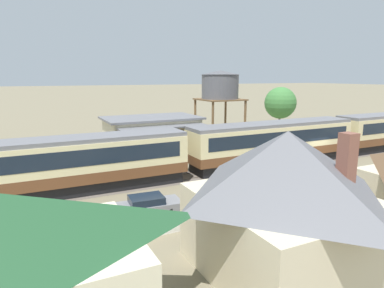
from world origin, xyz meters
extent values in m
plane|color=#7A7056|center=(0.00, 0.00, 0.00)|extent=(600.00, 600.00, 0.00)
cylinder|color=black|center=(8.38, 0.92, 0.45)|extent=(0.90, 0.18, 0.90)
cylinder|color=black|center=(8.38, 2.36, 0.45)|extent=(0.90, 0.18, 0.90)
cube|color=brown|center=(-4.30, 1.64, 1.30)|extent=(17.19, 3.11, 0.80)
cube|color=beige|center=(-4.30, 1.64, 2.73)|extent=(17.19, 3.11, 2.07)
cube|color=#192330|center=(-4.30, 1.64, 2.84)|extent=(15.81, 3.15, 1.16)
cube|color=slate|center=(-4.30, 1.64, 3.92)|extent=(17.19, 2.93, 0.30)
cube|color=black|center=(-4.30, 1.64, 0.46)|extent=(16.50, 2.68, 0.88)
cylinder|color=black|center=(1.38, 0.92, 0.45)|extent=(0.90, 0.18, 0.90)
cylinder|color=black|center=(1.38, 2.36, 0.45)|extent=(0.90, 0.18, 0.90)
cylinder|color=black|center=(-9.97, 0.92, 0.45)|extent=(0.90, 0.18, 0.90)
cylinder|color=black|center=(-9.97, 2.36, 0.45)|extent=(0.90, 0.18, 0.90)
cube|color=brown|center=(-22.64, 1.64, 1.30)|extent=(17.19, 3.11, 0.80)
cube|color=beige|center=(-22.64, 1.64, 2.73)|extent=(17.19, 3.11, 2.07)
cube|color=#192330|center=(-22.64, 1.64, 2.84)|extent=(15.81, 3.15, 1.16)
cube|color=slate|center=(-22.64, 1.64, 3.92)|extent=(17.19, 2.93, 0.30)
cube|color=black|center=(-22.64, 1.64, 0.46)|extent=(16.50, 2.68, 0.88)
cylinder|color=black|center=(-16.97, 0.92, 0.45)|extent=(0.90, 0.18, 0.90)
cylinder|color=black|center=(-16.97, 2.36, 0.45)|extent=(0.90, 0.18, 0.90)
cube|color=#665B51|center=(-0.30, 1.64, 0.01)|extent=(108.11, 3.60, 0.01)
cube|color=#4C4238|center=(-0.30, 0.92, 0.02)|extent=(108.11, 0.12, 0.04)
cube|color=#4C4238|center=(-0.30, 2.36, 0.02)|extent=(108.11, 0.12, 0.04)
cube|color=beige|center=(-13.57, 9.76, 2.00)|extent=(8.96, 5.52, 4.01)
cube|color=slate|center=(-13.57, 9.76, 4.11)|extent=(9.68, 5.96, 0.20)
cube|color=slate|center=(-13.57, 6.20, 3.61)|extent=(8.60, 1.60, 0.16)
cylinder|color=brown|center=(-13.57, 5.60, 1.76)|extent=(0.14, 0.14, 3.53)
cylinder|color=brown|center=(-1.54, 14.71, 2.73)|extent=(0.28, 0.28, 5.46)
cylinder|color=brown|center=(-6.00, 14.71, 2.73)|extent=(0.28, 0.28, 5.46)
cylinder|color=brown|center=(-1.54, 10.25, 2.73)|extent=(0.28, 0.28, 5.46)
cylinder|color=brown|center=(-6.00, 10.25, 2.73)|extent=(0.28, 0.28, 5.46)
cube|color=brown|center=(-3.77, 12.48, 5.54)|extent=(4.96, 4.96, 0.16)
cylinder|color=#56565B|center=(-3.77, 12.48, 7.06)|extent=(4.44, 4.44, 2.88)
cone|color=#56565B|center=(-3.77, 12.48, 8.76)|extent=(4.66, 4.66, 0.50)
cube|color=beige|center=(-15.90, -13.11, 1.73)|extent=(6.40, 6.98, 3.46)
pyramid|color=slate|center=(-15.90, -13.11, 4.82)|extent=(6.91, 7.54, 2.71)
cube|color=brown|center=(-14.10, -14.50, 4.95)|extent=(0.56, 0.56, 2.44)
cube|color=white|center=(-9.33, -7.60, 0.53)|extent=(48.71, 0.06, 1.05)
cube|color=gray|center=(-19.06, -4.89, 0.52)|extent=(4.11, 1.99, 0.69)
cube|color=#192330|center=(-19.18, -4.89, 1.07)|extent=(2.10, 1.61, 0.43)
cylinder|color=black|center=(-17.88, -5.74, 0.31)|extent=(0.62, 0.20, 0.62)
cylinder|color=black|center=(-17.77, -4.23, 0.31)|extent=(0.62, 0.20, 0.62)
cylinder|color=black|center=(-20.36, -5.56, 0.31)|extent=(0.62, 0.20, 0.62)
cylinder|color=black|center=(-20.25, -4.05, 0.31)|extent=(0.62, 0.20, 0.62)
cylinder|color=#4C3823|center=(9.02, 16.38, 1.51)|extent=(0.29, 0.29, 3.02)
sphere|color=#427F3D|center=(9.02, 16.38, 4.42)|extent=(4.69, 4.69, 4.69)
camera|label=1|loc=(-25.33, -23.49, 8.33)|focal=32.00mm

